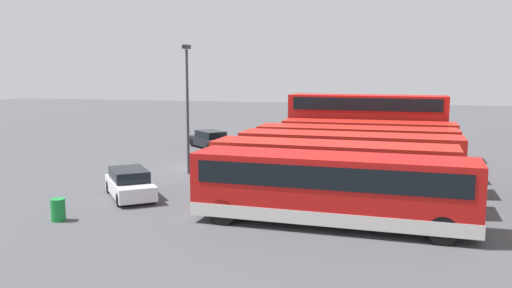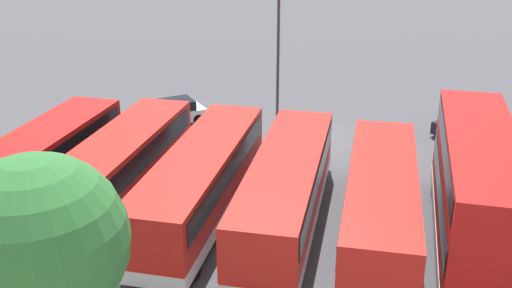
{
  "view_description": "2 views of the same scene",
  "coord_description": "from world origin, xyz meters",
  "px_view_note": "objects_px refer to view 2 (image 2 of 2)",
  "views": [
    {
      "loc": [
        32.28,
        12.21,
        6.38
      ],
      "look_at": [
        1.04,
        3.84,
        1.86
      ],
      "focal_mm": 37.47,
      "sensor_mm": 36.0,
      "label": 1
    },
    {
      "loc": [
        -3.31,
        31.24,
        12.32
      ],
      "look_at": [
        2.22,
        4.63,
        1.34
      ],
      "focal_mm": 42.15,
      "sensor_mm": 36.0,
      "label": 2
    }
  ],
  "objects_px": {
    "bus_double_decker_second": "(476,189)",
    "bus_single_deck_sixth": "(119,168)",
    "waste_bin_yellow": "(105,107)",
    "bus_single_deck_seventh": "(37,165)",
    "car_small_green": "(468,122)",
    "bus_single_deck_third": "(381,203)",
    "lamp_post_tall": "(278,56)",
    "bus_single_deck_fourth": "(286,189)",
    "bus_single_deck_fifth": "(202,180)",
    "car_hatchback_silver": "(169,113)"
  },
  "relations": [
    {
      "from": "bus_single_deck_sixth",
      "to": "bus_single_deck_third",
      "type": "bearing_deg",
      "value": 174.72
    },
    {
      "from": "bus_single_deck_sixth",
      "to": "car_hatchback_silver",
      "type": "height_order",
      "value": "bus_single_deck_sixth"
    },
    {
      "from": "bus_single_deck_seventh",
      "to": "car_small_green",
      "type": "distance_m",
      "value": 23.13
    },
    {
      "from": "bus_double_decker_second",
      "to": "bus_single_deck_fourth",
      "type": "bearing_deg",
      "value": -1.68
    },
    {
      "from": "car_small_green",
      "to": "lamp_post_tall",
      "type": "height_order",
      "value": "lamp_post_tall"
    },
    {
      "from": "car_hatchback_silver",
      "to": "waste_bin_yellow",
      "type": "height_order",
      "value": "car_hatchback_silver"
    },
    {
      "from": "car_small_green",
      "to": "lamp_post_tall",
      "type": "bearing_deg",
      "value": 12.94
    },
    {
      "from": "bus_single_deck_fifth",
      "to": "lamp_post_tall",
      "type": "relative_size",
      "value": 1.51
    },
    {
      "from": "lamp_post_tall",
      "to": "waste_bin_yellow",
      "type": "xyz_separation_m",
      "value": [
        11.15,
        -1.4,
        -4.13
      ]
    },
    {
      "from": "bus_single_deck_fourth",
      "to": "bus_single_deck_seventh",
      "type": "bearing_deg",
      "value": -0.46
    },
    {
      "from": "bus_double_decker_second",
      "to": "bus_single_deck_sixth",
      "type": "bearing_deg",
      "value": -2.94
    },
    {
      "from": "bus_single_deck_seventh",
      "to": "car_small_green",
      "type": "bearing_deg",
      "value": -147.78
    },
    {
      "from": "bus_single_deck_fifth",
      "to": "car_hatchback_silver",
      "type": "height_order",
      "value": "bus_single_deck_fifth"
    },
    {
      "from": "bus_double_decker_second",
      "to": "car_small_green",
      "type": "height_order",
      "value": "bus_double_decker_second"
    },
    {
      "from": "bus_single_deck_fourth",
      "to": "bus_single_deck_fifth",
      "type": "xyz_separation_m",
      "value": [
        3.56,
        -0.1,
        -0.0
      ]
    },
    {
      "from": "waste_bin_yellow",
      "to": "bus_single_deck_fifth",
      "type": "bearing_deg",
      "value": 130.63
    },
    {
      "from": "bus_single_deck_fifth",
      "to": "car_hatchback_silver",
      "type": "distance_m",
      "value": 11.6
    },
    {
      "from": "bus_single_deck_fourth",
      "to": "bus_single_deck_fifth",
      "type": "relative_size",
      "value": 1.0
    },
    {
      "from": "bus_single_deck_sixth",
      "to": "bus_single_deck_seventh",
      "type": "distance_m",
      "value": 3.68
    },
    {
      "from": "bus_single_deck_sixth",
      "to": "lamp_post_tall",
      "type": "bearing_deg",
      "value": -119.41
    },
    {
      "from": "bus_single_deck_fourth",
      "to": "lamp_post_tall",
      "type": "relative_size",
      "value": 1.51
    },
    {
      "from": "bus_single_deck_fourth",
      "to": "lamp_post_tall",
      "type": "height_order",
      "value": "lamp_post_tall"
    },
    {
      "from": "car_small_green",
      "to": "bus_single_deck_fourth",
      "type": "bearing_deg",
      "value": 55.64
    },
    {
      "from": "bus_double_decker_second",
      "to": "waste_bin_yellow",
      "type": "height_order",
      "value": "bus_double_decker_second"
    },
    {
      "from": "bus_double_decker_second",
      "to": "bus_single_deck_sixth",
      "type": "height_order",
      "value": "bus_double_decker_second"
    },
    {
      "from": "car_hatchback_silver",
      "to": "car_small_green",
      "type": "distance_m",
      "value": 17.28
    },
    {
      "from": "bus_single_deck_third",
      "to": "car_hatchback_silver",
      "type": "xyz_separation_m",
      "value": [
        12.43,
        -10.96,
        -0.92
      ]
    },
    {
      "from": "bus_single_deck_fifth",
      "to": "car_small_green",
      "type": "height_order",
      "value": "bus_single_deck_fifth"
    },
    {
      "from": "bus_single_deck_seventh",
      "to": "lamp_post_tall",
      "type": "xyz_separation_m",
      "value": [
        -8.97,
        -9.89,
        2.98
      ]
    },
    {
      "from": "bus_double_decker_second",
      "to": "lamp_post_tall",
      "type": "xyz_separation_m",
      "value": [
        9.24,
        -10.19,
        2.15
      ]
    },
    {
      "from": "bus_double_decker_second",
      "to": "bus_single_deck_third",
      "type": "xyz_separation_m",
      "value": [
        3.4,
        0.28,
        -0.83
      ]
    },
    {
      "from": "bus_single_deck_fourth",
      "to": "waste_bin_yellow",
      "type": "xyz_separation_m",
      "value": [
        13.25,
        -11.38,
        -1.15
      ]
    },
    {
      "from": "lamp_post_tall",
      "to": "bus_double_decker_second",
      "type": "bearing_deg",
      "value": 132.2
    },
    {
      "from": "bus_single_deck_fifth",
      "to": "waste_bin_yellow",
      "type": "relative_size",
      "value": 12.5
    },
    {
      "from": "bus_single_deck_sixth",
      "to": "waste_bin_yellow",
      "type": "xyz_separation_m",
      "value": [
        5.83,
        -10.85,
        -1.15
      ]
    },
    {
      "from": "bus_single_deck_third",
      "to": "car_small_green",
      "type": "bearing_deg",
      "value": -110.17
    },
    {
      "from": "bus_single_deck_sixth",
      "to": "car_small_green",
      "type": "bearing_deg",
      "value": -143.25
    },
    {
      "from": "bus_single_deck_fifth",
      "to": "car_hatchback_silver",
      "type": "xyz_separation_m",
      "value": [
        5.12,
        -10.37,
        -0.92
      ]
    },
    {
      "from": "car_small_green",
      "to": "lamp_post_tall",
      "type": "xyz_separation_m",
      "value": [
        10.58,
        2.43,
        3.9
      ]
    },
    {
      "from": "bus_single_deck_fourth",
      "to": "car_hatchback_silver",
      "type": "xyz_separation_m",
      "value": [
        8.68,
        -10.46,
        -0.92
      ]
    },
    {
      "from": "bus_single_deck_fourth",
      "to": "waste_bin_yellow",
      "type": "relative_size",
      "value": 12.46
    },
    {
      "from": "bus_single_deck_fourth",
      "to": "bus_single_deck_sixth",
      "type": "xyz_separation_m",
      "value": [
        7.42,
        -0.54,
        -0.0
      ]
    },
    {
      "from": "bus_single_deck_sixth",
      "to": "waste_bin_yellow",
      "type": "distance_m",
      "value": 12.37
    },
    {
      "from": "bus_double_decker_second",
      "to": "bus_single_deck_sixth",
      "type": "relative_size",
      "value": 0.98
    },
    {
      "from": "bus_single_deck_fourth",
      "to": "lamp_post_tall",
      "type": "distance_m",
      "value": 10.63
    },
    {
      "from": "car_hatchback_silver",
      "to": "waste_bin_yellow",
      "type": "relative_size",
      "value": 4.7
    },
    {
      "from": "bus_single_deck_third",
      "to": "lamp_post_tall",
      "type": "bearing_deg",
      "value": -60.86
    },
    {
      "from": "car_hatchback_silver",
      "to": "car_small_green",
      "type": "bearing_deg",
      "value": -173.52
    },
    {
      "from": "bus_single_deck_third",
      "to": "bus_single_deck_fifth",
      "type": "relative_size",
      "value": 0.95
    },
    {
      "from": "bus_single_deck_fifth",
      "to": "waste_bin_yellow",
      "type": "xyz_separation_m",
      "value": [
        9.68,
        -11.29,
        -1.15
      ]
    }
  ]
}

